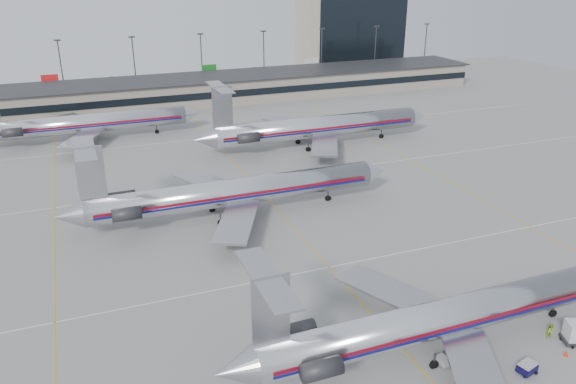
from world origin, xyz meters
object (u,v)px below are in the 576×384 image
uld_container (575,333)px  jet_second_row (230,192)px  jet_foreground (440,318)px  belt_loader (456,354)px

uld_container → jet_second_row: bearing=140.8°
jet_foreground → uld_container: jet_foreground is taller
jet_foreground → uld_container: size_ratio=17.00×
jet_foreground → uld_container: (12.48, -3.94, -2.19)m
jet_second_row → belt_loader: 38.67m
belt_loader → jet_foreground: bearing=100.3°
jet_foreground → jet_second_row: size_ratio=0.92×
jet_second_row → belt_loader: size_ratio=10.48×
jet_foreground → belt_loader: jet_foreground is taller
belt_loader → uld_container: bearing=-16.2°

